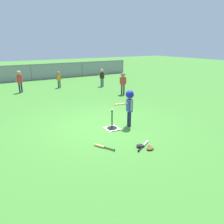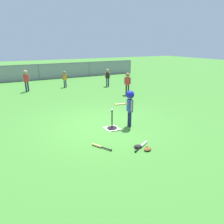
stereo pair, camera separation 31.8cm
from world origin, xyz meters
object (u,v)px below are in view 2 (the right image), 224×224
object	(u,v)px
spare_bat_wood	(99,146)
baseball_on_tee	(112,110)
fielder_near_left	(128,81)
glove_near_bats	(148,149)
glove_by_plate	(138,146)
fielder_deep_left	(108,75)
batting_tee	(112,126)
batter_child	(130,101)
spare_bat_silver	(143,145)
fielder_deep_right	(26,78)
fielder_near_right	(65,77)

from	to	relation	value
spare_bat_wood	baseball_on_tee	bearing A→B (deg)	47.04
fielder_near_left	glove_near_bats	xyz separation A→B (m)	(-2.87, -5.52, -0.71)
glove_by_plate	glove_near_bats	bearing A→B (deg)	-61.63
fielder_deep_left	baseball_on_tee	bearing A→B (deg)	-116.12
fielder_deep_left	batting_tee	bearing A→B (deg)	-116.12
batter_child	spare_bat_silver	world-z (taller)	batter_child
fielder_near_left	fielder_deep_right	bearing A→B (deg)	144.00
spare_bat_silver	spare_bat_wood	world-z (taller)	same
fielder_near_left	batting_tee	bearing A→B (deg)	-128.04
fielder_deep_right	glove_by_plate	world-z (taller)	fielder_deep_right
fielder_deep_left	fielder_near_right	size ratio (longest dim) A/B	1.10
batter_child	fielder_deep_left	size ratio (longest dim) A/B	1.10
batting_tee	fielder_near_right	world-z (taller)	fielder_near_right
fielder_near_right	spare_bat_silver	distance (m)	8.80
spare_bat_wood	fielder_near_left	bearing A→B (deg)	50.87
glove_near_bats	spare_bat_wood	bearing A→B (deg)	143.96
fielder_deep_left	batter_child	bearing A→B (deg)	-111.39
fielder_deep_left	fielder_near_right	xyz separation A→B (m)	(-2.44, 0.98, -0.07)
batter_child	fielder_deep_right	size ratio (longest dim) A/B	1.00
batter_child	spare_bat_wood	bearing A→B (deg)	-149.66
baseball_on_tee	fielder_deep_right	world-z (taller)	fielder_deep_right
spare_bat_wood	glove_near_bats	world-z (taller)	glove_near_bats
spare_bat_wood	glove_near_bats	bearing A→B (deg)	-36.04
baseball_on_tee	fielder_deep_left	size ratio (longest dim) A/B	0.07
fielder_near_right	spare_bat_wood	xyz separation A→B (m)	(-1.57, -8.28, -0.60)
spare_bat_wood	spare_bat_silver	bearing A→B (deg)	-24.86
baseball_on_tee	glove_by_plate	size ratio (longest dim) A/B	0.28
fielder_deep_left	glove_by_plate	distance (m)	8.43
spare_bat_silver	glove_by_plate	distance (m)	0.16
glove_by_plate	baseball_on_tee	bearing A→B (deg)	88.67
fielder_near_left	glove_by_plate	distance (m)	6.12
baseball_on_tee	fielder_near_right	size ratio (longest dim) A/B	0.08
fielder_near_right	glove_by_plate	size ratio (longest dim) A/B	3.72
batter_child	fielder_near_left	size ratio (longest dim) A/B	1.04
baseball_on_tee	glove_near_bats	bearing A→B (deg)	-86.86
batting_tee	fielder_near_left	bearing A→B (deg)	51.96
spare_bat_silver	glove_by_plate	bearing A→B (deg)	-174.18
fielder_deep_right	glove_near_bats	world-z (taller)	fielder_deep_right
baseball_on_tee	fielder_deep_right	distance (m)	7.27
batting_tee	spare_bat_wood	bearing A→B (deg)	-132.96
fielder_near_left	fielder_near_right	world-z (taller)	fielder_near_left
glove_by_plate	glove_near_bats	size ratio (longest dim) A/B	1.03
baseball_on_tee	glove_by_plate	xyz separation A→B (m)	(-0.03, -1.50, -0.59)
batter_child	glove_near_bats	size ratio (longest dim) A/B	4.68
fielder_near_left	fielder_near_right	distance (m)	4.20
batting_tee	batter_child	size ratio (longest dim) A/B	0.49
fielder_deep_left	fielder_near_right	distance (m)	2.63
batter_child	fielder_deep_right	distance (m)	7.53
baseball_on_tee	batter_child	size ratio (longest dim) A/B	0.06
baseball_on_tee	fielder_deep_left	bearing A→B (deg)	63.88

